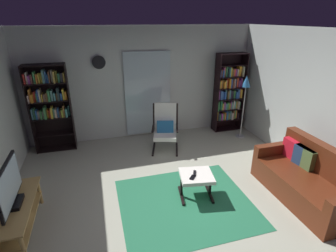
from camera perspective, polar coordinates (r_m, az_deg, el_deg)
The scene contains 15 objects.
ground_plane at distance 4.30m, azimuth 2.69°, elevation -17.12°, with size 7.02×7.02×0.00m, color #A8A996.
wall_back at distance 6.29m, azimuth -5.59°, elevation 9.21°, with size 5.60×0.06×2.60m, color silver.
glass_door_panel at distance 6.31m, azimuth -4.38°, elevation 6.95°, with size 1.10×0.01×2.00m, color silver.
area_rug at distance 4.37m, azimuth 3.82°, elevation -16.37°, with size 2.06×1.83×0.01m, color #27714D.
tv_stand at distance 4.22m, azimuth -30.19°, elevation -16.35°, with size 0.46×1.26×0.46m.
television at distance 3.99m, azimuth -31.36°, elevation -11.32°, with size 0.20×0.90×0.59m.
bookshelf_near_tv at distance 6.07m, azimuth -24.42°, elevation 4.79°, with size 0.83×0.30×1.89m.
bookshelf_near_sofa at distance 6.82m, azimuth 13.07°, elevation 6.98°, with size 0.73×0.30×1.97m.
leather_sofa at distance 4.88m, azimuth 28.21°, elevation -10.22°, with size 0.83×1.73×0.88m.
lounge_armchair at distance 5.75m, azimuth -0.61°, elevation -0.02°, with size 0.73×0.79×1.02m.
ottoman at distance 4.33m, azimuth 6.20°, elevation -11.25°, with size 0.59×0.56×0.42m.
tv_remote at distance 4.30m, azimuth 5.82°, elevation -10.19°, with size 0.04×0.14×0.02m, color black.
cell_phone at distance 4.20m, azimuth 5.40°, elevation -11.10°, with size 0.07×0.14×0.01m, color black.
floor_lamp_by_shelf at distance 6.36m, azimuth 16.61°, elevation 7.92°, with size 0.22×0.22×1.53m.
wall_clock at distance 6.02m, azimuth -14.89°, elevation 13.31°, with size 0.29×0.03×0.29m.
Camera 1 is at (-1.09, -3.12, 2.75)m, focal length 27.90 mm.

